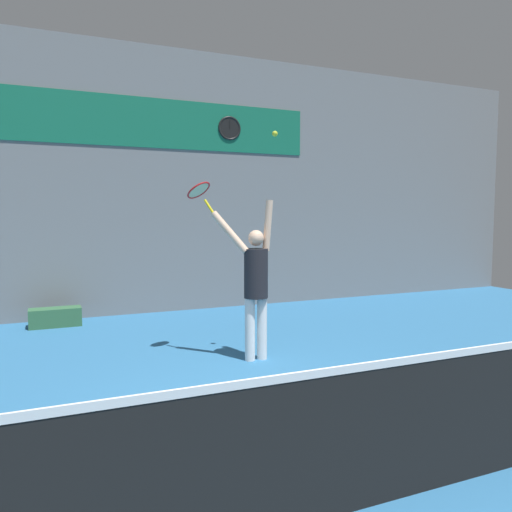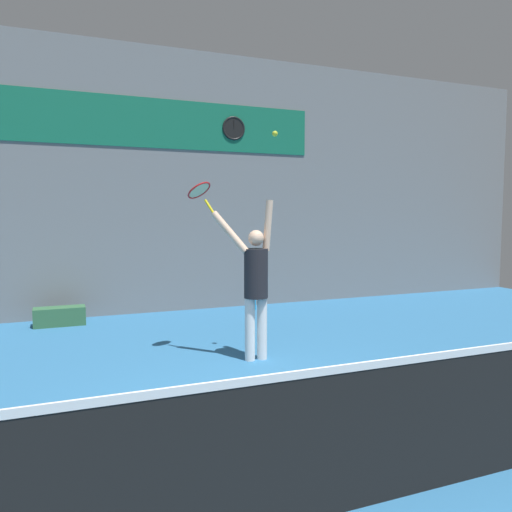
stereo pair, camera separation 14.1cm
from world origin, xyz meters
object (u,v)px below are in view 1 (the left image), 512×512
(scoreboard_clock, at_px, (230,128))
(tennis_racket, at_px, (199,191))
(water_bottle, at_px, (250,303))
(equipment_bag, at_px, (55,317))
(tennis_player, at_px, (255,281))
(tennis_ball, at_px, (275,134))

(scoreboard_clock, xyz_separation_m, tennis_racket, (-1.59, -3.16, -1.40))
(water_bottle, bearing_deg, tennis_racket, -124.35)
(water_bottle, bearing_deg, equipment_bag, -179.54)
(tennis_player, height_order, equipment_bag, tennis_player)
(scoreboard_clock, relative_size, tennis_ball, 6.63)
(tennis_racket, height_order, equipment_bag, tennis_racket)
(tennis_ball, distance_m, water_bottle, 4.34)
(tennis_racket, bearing_deg, tennis_player, -36.35)
(tennis_player, distance_m, equipment_bag, 3.97)
(tennis_ball, distance_m, equipment_bag, 4.91)
(tennis_racket, relative_size, equipment_bag, 0.53)
(tennis_ball, xyz_separation_m, equipment_bag, (-2.56, 3.18, -2.73))
(tennis_ball, xyz_separation_m, water_bottle, (1.01, 3.21, -2.74))
(tennis_ball, height_order, equipment_bag, tennis_ball)
(water_bottle, bearing_deg, tennis_ball, -107.37)
(equipment_bag, bearing_deg, tennis_player, -53.02)
(scoreboard_clock, height_order, tennis_player, scoreboard_clock)
(tennis_ball, bearing_deg, water_bottle, 72.63)
(equipment_bag, bearing_deg, scoreboard_clock, 8.70)
(tennis_player, xyz_separation_m, equipment_bag, (-2.33, 3.09, -0.87))
(tennis_ball, bearing_deg, tennis_racket, 147.24)
(scoreboard_clock, distance_m, tennis_player, 4.52)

